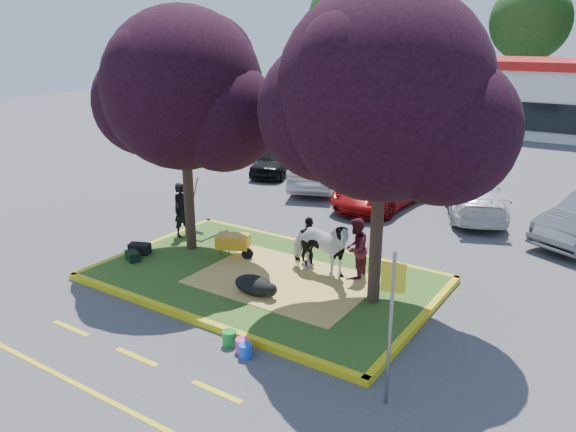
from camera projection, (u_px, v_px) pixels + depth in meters
The scene contains 30 objects.
ground at pixel (264, 281), 14.12m from camera, with size 90.00×90.00×0.00m, color #424244.
median_island at pixel (264, 278), 14.10m from camera, with size 8.00×5.00×0.15m, color #2B5119.
curb_near at pixel (194, 319), 12.05m from camera, with size 8.30×0.16×0.15m, color yellow.
curb_far at pixel (316, 247), 16.15m from camera, with size 8.30×0.16×0.15m, color yellow.
curb_left at pixel (150, 246), 16.23m from camera, with size 0.16×5.30×0.15m, color yellow.
curb_right at pixel (419, 321), 11.97m from camera, with size 0.16×5.30×0.15m, color yellow.
straw_bedding at pixel (284, 280), 13.76m from camera, with size 4.20×3.00×0.01m, color #ECD061.
tree_purple_left at pixel (183, 97), 14.52m from camera, with size 5.06×4.20×6.51m.
tree_purple_right at pixel (384, 104), 11.32m from camera, with size 5.30×4.40×6.82m.
fire_lane_stripe_a at pixel (71, 328), 11.83m from camera, with size 1.10×0.12×0.01m, color yellow.
fire_lane_stripe_b at pixel (137, 357), 10.79m from camera, with size 1.10×0.12×0.01m, color yellow.
fire_lane_stripe_c at pixel (217, 392), 9.74m from camera, with size 1.10×0.12×0.01m, color yellow.
fire_lane_long at pixel (85, 388), 9.83m from camera, with size 6.00×0.10×0.01m, color yellow.
retail_building at pixel (554, 96), 34.60m from camera, with size 20.40×8.40×4.40m.
cow at pixel (320, 248), 13.83m from camera, with size 0.81×1.77×1.49m, color white.
calf at pixel (254, 285), 12.99m from camera, with size 1.03×0.58×0.45m, color black.
handler at pixel (182, 210), 16.57m from camera, with size 0.59×0.39×1.62m, color black.
visitor_a at pixel (356, 248), 13.71m from camera, with size 0.75×0.58×1.54m, color #4E1621.
visitor_b at pixel (309, 241), 14.48m from camera, with size 0.78×0.32×1.32m, color black.
wheelbarrow at pixel (233, 242), 15.18m from camera, with size 1.57×0.85×0.60m.
gear_bag_dark at pixel (140, 249), 15.41m from camera, with size 0.57×0.31×0.29m, color black.
gear_bag_green at pixel (133, 256), 14.95m from camera, with size 0.46×0.29×0.24m, color black.
sign_post at pixel (391, 312), 8.91m from camera, with size 0.38×0.14×2.75m.
bucket_green at pixel (229, 338), 11.16m from camera, with size 0.29×0.29×0.31m, color #17972A.
bucket_pink at pixel (242, 345), 10.93m from camera, with size 0.26×0.26×0.27m, color #EE34A9.
bucket_blue at pixel (245, 351), 10.74m from camera, with size 0.26×0.26×0.28m, color blue.
car_black at pixel (275, 160), 24.61m from camera, with size 1.47×3.66×1.25m, color black.
car_silver at pixel (318, 168), 22.55m from camera, with size 1.66×4.75×1.57m, color #9B9EA2.
car_red at pixel (381, 189), 20.03m from camera, with size 2.12×4.59×1.28m, color maroon.
car_white at pixel (475, 198), 18.91m from camera, with size 1.77×4.34×1.26m, color silver.
Camera 1 is at (7.61, -10.46, 5.93)m, focal length 35.00 mm.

